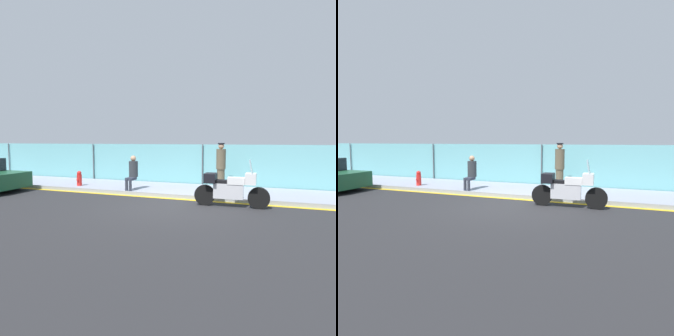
{
  "view_description": "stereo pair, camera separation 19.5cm",
  "coord_description": "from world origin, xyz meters",
  "views": [
    {
      "loc": [
        3.06,
        -8.72,
        2.09
      ],
      "look_at": [
        -0.56,
        1.18,
        1.1
      ],
      "focal_mm": 32.0,
      "sensor_mm": 36.0,
      "label": 1
    },
    {
      "loc": [
        3.24,
        -8.65,
        2.09
      ],
      "look_at": [
        -0.56,
        1.18,
        1.1
      ],
      "focal_mm": 32.0,
      "sensor_mm": 36.0,
      "label": 2
    }
  ],
  "objects": [
    {
      "name": "fire_hydrant",
      "position": [
        -4.84,
        1.87,
        0.46
      ],
      "size": [
        0.21,
        0.26,
        0.63
      ],
      "color": "red",
      "rests_on": "sidewalk"
    },
    {
      "name": "motorcycle",
      "position": [
        1.72,
        0.63,
        0.61
      ],
      "size": [
        2.33,
        0.54,
        1.5
      ],
      "rotation": [
        0.0,
        0.0,
        0.03
      ],
      "color": "black",
      "rests_on": "ground_plane"
    },
    {
      "name": "ground_plane",
      "position": [
        0.0,
        0.0,
        0.0
      ],
      "size": [
        120.0,
        120.0,
        0.0
      ],
      "primitive_type": "plane",
      "color": "#262628"
    },
    {
      "name": "person_seated_on_curb",
      "position": [
        -2.26,
        1.78,
        0.89
      ],
      "size": [
        0.36,
        0.67,
        1.33
      ],
      "color": "#2D3342",
      "rests_on": "sidewalk"
    },
    {
      "name": "curb_paint_stripe",
      "position": [
        0.0,
        1.22,
        0.0
      ],
      "size": [
        41.56,
        0.18,
        0.01
      ],
      "color": "gold",
      "rests_on": "ground_plane"
    },
    {
      "name": "sidewalk",
      "position": [
        0.0,
        2.68,
        0.07
      ],
      "size": [
        41.56,
        2.74,
        0.15
      ],
      "color": "#8E93A3",
      "rests_on": "ground_plane"
    },
    {
      "name": "officer_standing",
      "position": [
        0.98,
        3.11,
        1.09
      ],
      "size": [
        0.37,
        0.37,
        1.83
      ],
      "color": "brown",
      "rests_on": "sidewalk"
    },
    {
      "name": "storefront_fence",
      "position": [
        -0.0,
        4.14,
        0.95
      ],
      "size": [
        39.48,
        0.17,
        1.9
      ],
      "color": "#6BB2B7",
      "rests_on": "ground_plane"
    }
  ]
}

